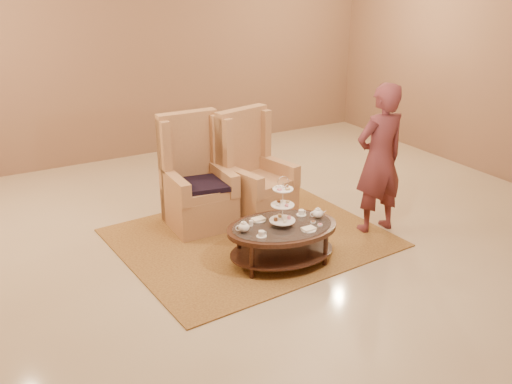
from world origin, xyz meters
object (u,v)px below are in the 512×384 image
armchair_left (196,188)px  person (379,159)px  armchair_right (253,182)px  tea_table (282,232)px

armchair_left → person: (1.72, -1.17, 0.42)m
armchair_right → armchair_left: bearing=155.7°
armchair_left → armchair_right: bearing=-9.9°
armchair_left → armchair_right: armchair_left is taller
armchair_left → armchair_right: 0.69m
tea_table → armchair_left: 1.37m
armchair_left → tea_table: bearing=-73.5°
person → tea_table: bearing=7.9°
tea_table → person: size_ratio=0.74×
tea_table → person: (1.36, 0.15, 0.51)m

